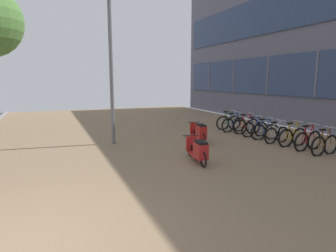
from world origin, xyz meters
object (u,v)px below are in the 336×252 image
Objects in this scene: bicycle_rack_00 at (325,145)px; lamp_post at (111,61)px; bicycle_rack_02 at (293,137)px; bicycle_rack_04 at (265,132)px; bicycle_rack_07 at (234,125)px; bicycle_rack_01 at (308,141)px; bicycle_rack_06 at (246,126)px; bicycle_rack_05 at (255,129)px; bicycle_rack_08 at (229,122)px; scooter_near at (199,132)px; bicycle_rack_03 at (277,135)px; scooter_mid at (198,150)px.

bicycle_rack_00 is 7.98m from lamp_post.
bicycle_rack_04 is (-0.10, 1.34, -0.01)m from bicycle_rack_02.
bicycle_rack_00 is 4.69m from bicycle_rack_07.
lamp_post is at bearing -176.92° from bicycle_rack_07.
bicycle_rack_04 is at bearing 93.17° from bicycle_rack_01.
bicycle_rack_00 is 0.96× the size of bicycle_rack_06.
bicycle_rack_05 is 0.68m from bicycle_rack_06.
scooter_near is at bearing -143.79° from bicycle_rack_08.
bicycle_rack_00 is at bearing -88.55° from bicycle_rack_05.
bicycle_rack_02 is 2.68m from bicycle_rack_06.
lamp_post is (-5.93, 2.36, 2.82)m from bicycle_rack_03.
bicycle_rack_05 is 0.79× the size of scooter_near.
bicycle_rack_02 is at bearing 89.77° from bicycle_rack_00.
bicycle_rack_03 is at bearing -91.50° from bicycle_rack_08.
bicycle_rack_01 is 1.07× the size of bicycle_rack_03.
bicycle_rack_03 is 3.02m from scooter_near.
bicycle_rack_01 is 4.69m from bicycle_rack_08.
bicycle_rack_04 reaches higher than scooter_near.
bicycle_rack_01 is 0.81× the size of scooter_near.
bicycle_rack_07 is at bearing 43.45° from scooter_mid.
bicycle_rack_00 reaches higher than scooter_near.
bicycle_rack_08 is (0.05, 2.01, 0.01)m from bicycle_rack_05.
bicycle_rack_06 reaches higher than bicycle_rack_00.
bicycle_rack_07 is at bearing 93.37° from bicycle_rack_01.
scooter_near is (-2.83, -2.07, 0.05)m from bicycle_rack_08.
bicycle_rack_01 is at bearing -89.77° from bicycle_rack_06.
lamp_post is (-1.80, 3.52, 2.77)m from scooter_mid.
scooter_near is at bearing -152.11° from bicycle_rack_07.
lamp_post is at bearing 161.23° from scooter_near.
bicycle_rack_02 reaches higher than bicycle_rack_01.
bicycle_rack_04 is (0.03, 0.67, 0.01)m from bicycle_rack_03.
bicycle_rack_06 is at bearing 89.94° from bicycle_rack_00.
bicycle_rack_06 reaches higher than bicycle_rack_01.
bicycle_rack_01 is (0.02, 0.67, 0.01)m from bicycle_rack_00.
bicycle_rack_08 reaches higher than bicycle_rack_02.
bicycle_rack_04 is at bearing 94.21° from bicycle_rack_02.
bicycle_rack_01 is 0.67m from bicycle_rack_02.
bicycle_rack_02 is (-0.01, 0.67, 0.00)m from bicycle_rack_01.
bicycle_rack_01 is 1.02× the size of bicycle_rack_05.
bicycle_rack_01 reaches higher than bicycle_rack_00.
scooter_near is (-2.65, -1.40, 0.05)m from bicycle_rack_07.
bicycle_rack_01 is 2.68m from bicycle_rack_05.
bicycle_rack_01 is 3.35m from bicycle_rack_06.
bicycle_rack_08 is (-0.04, 5.35, 0.01)m from bicycle_rack_00.
bicycle_rack_02 is at bearing -26.56° from lamp_post.
bicycle_rack_07 is 1.02× the size of bicycle_rack_08.
bicycle_rack_00 reaches higher than bicycle_rack_05.
bicycle_rack_05 is at bearing 88.27° from bicycle_rack_03.
bicycle_rack_07 is at bearing 3.08° from lamp_post.
scooter_near is at bearing 131.10° from bicycle_rack_00.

